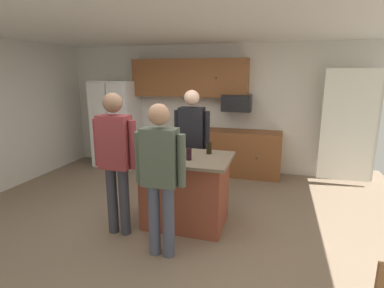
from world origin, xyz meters
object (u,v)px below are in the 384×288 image
at_px(microwave_over_range, 237,103).
at_px(person_guest_by_door, 116,154).
at_px(person_host_foreground, 160,171).
at_px(tumbler_amber, 189,154).
at_px(kitchen_island, 186,190).
at_px(person_guest_left, 192,138).
at_px(glass_dark_ale, 163,148).
at_px(glass_short_whisky, 209,148).
at_px(refrigerator, 117,124).

height_order(microwave_over_range, person_guest_by_door, person_guest_by_door).
distance_m(person_host_foreground, tumbler_amber, 0.66).
bearing_deg(kitchen_island, person_guest_left, 100.34).
bearing_deg(glass_dark_ale, glass_short_whisky, 13.00).
bearing_deg(kitchen_island, person_host_foreground, -92.83).
height_order(person_guest_left, glass_short_whisky, person_guest_left).
xyz_separation_m(glass_dark_ale, tumbler_amber, (0.43, -0.22, 0.01)).
distance_m(refrigerator, tumbler_amber, 3.32).
bearing_deg(glass_short_whisky, person_host_foreground, -106.73).
bearing_deg(refrigerator, person_guest_by_door, -60.46).
bearing_deg(glass_short_whisky, person_guest_by_door, -145.24).
bearing_deg(kitchen_island, microwave_over_range, 81.72).
height_order(refrigerator, glass_short_whisky, refrigerator).
relative_size(glass_short_whisky, tumbler_amber, 1.05).
bearing_deg(tumbler_amber, glass_short_whisky, 63.83).
relative_size(microwave_over_range, person_guest_by_door, 0.31).
xyz_separation_m(kitchen_island, person_host_foreground, (-0.04, -0.80, 0.51)).
bearing_deg(kitchen_island, glass_short_whisky, 39.12).
distance_m(microwave_over_range, tumbler_amber, 2.50).
bearing_deg(person_guest_by_door, glass_short_whisky, 1.67).
relative_size(kitchen_island, tumbler_amber, 8.07).
bearing_deg(glass_short_whisky, glass_dark_ale, -167.00).
xyz_separation_m(microwave_over_range, glass_dark_ale, (-0.68, -2.23, -0.43)).
distance_m(glass_short_whisky, tumbler_amber, 0.40).
relative_size(person_guest_by_door, tumbler_amber, 12.19).
relative_size(glass_short_whisky, glass_dark_ale, 1.15).
bearing_deg(glass_dark_ale, microwave_over_range, 73.10).
relative_size(microwave_over_range, person_guest_left, 0.32).
height_order(microwave_over_range, kitchen_island, microwave_over_range).
distance_m(refrigerator, kitchen_island, 3.18).
xyz_separation_m(person_guest_by_door, glass_dark_ale, (0.40, 0.56, -0.03)).
relative_size(glass_dark_ale, tumbler_amber, 0.91).
bearing_deg(refrigerator, person_host_foreground, -53.31).
relative_size(refrigerator, microwave_over_range, 3.33).
relative_size(kitchen_island, person_guest_left, 0.67).
xyz_separation_m(microwave_over_range, tumbler_amber, (-0.25, -2.45, -0.43)).
height_order(kitchen_island, person_host_foreground, person_host_foreground).
relative_size(microwave_over_range, person_host_foreground, 0.33).
xyz_separation_m(kitchen_island, person_guest_left, (-0.14, 0.79, 0.55)).
xyz_separation_m(person_guest_left, person_guest_by_door, (-0.60, -1.27, 0.02)).
distance_m(person_guest_by_door, tumbler_amber, 0.90).
bearing_deg(microwave_over_range, glass_dark_ale, -106.90).
height_order(refrigerator, tumbler_amber, refrigerator).
bearing_deg(kitchen_island, person_guest_by_door, -146.91).
height_order(person_host_foreground, tumbler_amber, person_host_foreground).
xyz_separation_m(microwave_over_range, person_guest_left, (-0.48, -1.52, -0.42)).
relative_size(kitchen_island, person_guest_by_door, 0.66).
bearing_deg(refrigerator, person_guest_left, -33.49).
xyz_separation_m(person_host_foreground, person_guest_by_door, (-0.71, 0.31, 0.05)).
bearing_deg(person_guest_left, microwave_over_range, 152.16).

